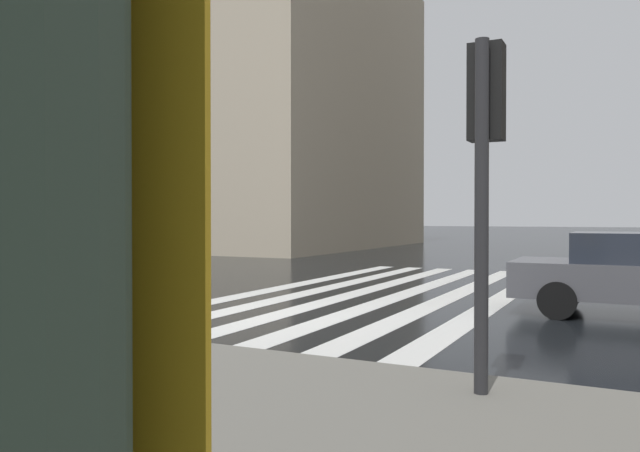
{
  "coord_description": "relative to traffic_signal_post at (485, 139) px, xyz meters",
  "views": [
    {
      "loc": [
        -8.92,
        -5.52,
        1.66
      ],
      "look_at": [
        3.56,
        0.83,
        1.47
      ],
      "focal_mm": 34.25,
      "sensor_mm": 36.0,
      "label": 1
    }
  ],
  "objects": [
    {
      "name": "haussmann_block_mid",
      "position": [
        24.94,
        23.75,
        7.19
      ],
      "size": [
        17.83,
        25.33,
        19.46
      ],
      "color": "tan",
      "rests_on": "ground_plane"
    },
    {
      "name": "ground_plane",
      "position": [
        3.52,
        4.39,
        -2.34
      ],
      "size": [
        220.0,
        220.0,
        0.0
      ],
      "primitive_type": "plane",
      "color": "black"
    },
    {
      "name": "traffic_signal_post",
      "position": [
        0.0,
        0.0,
        0.0
      ],
      "size": [
        0.44,
        0.3,
        3.03
      ],
      "color": "#232326",
      "rests_on": "sidewalk_pavement"
    },
    {
      "name": "car_white",
      "position": [
        2.52,
        9.62,
        -1.59
      ],
      "size": [
        1.85,
        4.1,
        1.41
      ],
      "color": "silver",
      "rests_on": "ground_plane"
    },
    {
      "name": "zebra_crossing",
      "position": [
        7.52,
        3.7,
        -2.34
      ],
      "size": [
        13.0,
        5.5,
        0.01
      ],
      "color": "silver",
      "rests_on": "ground_plane"
    }
  ]
}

